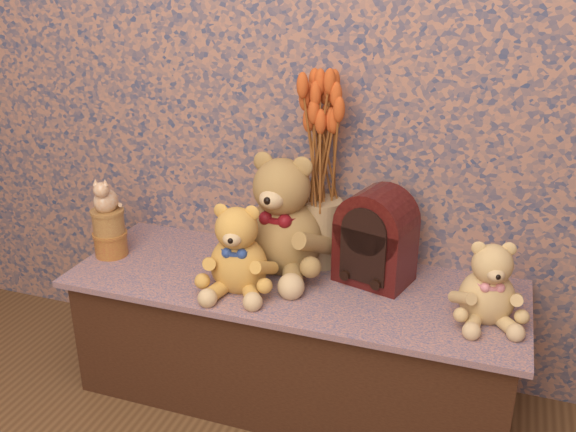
% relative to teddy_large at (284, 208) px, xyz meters
% --- Properties ---
extents(display_shelf, '(1.43, 0.52, 0.43)m').
position_rel_teddy_large_xyz_m(display_shelf, '(0.06, -0.08, -0.42)').
color(display_shelf, '#3D4A7D').
rests_on(display_shelf, ground).
extents(teddy_large, '(0.36, 0.41, 0.42)m').
position_rel_teddy_large_xyz_m(teddy_large, '(0.00, 0.00, 0.00)').
color(teddy_large, olive).
rests_on(teddy_large, display_shelf).
extents(teddy_medium, '(0.28, 0.32, 0.30)m').
position_rel_teddy_large_xyz_m(teddy_medium, '(-0.08, -0.18, -0.06)').
color(teddy_medium, gold).
rests_on(teddy_medium, display_shelf).
extents(teddy_small, '(0.26, 0.29, 0.26)m').
position_rel_teddy_large_xyz_m(teddy_small, '(0.64, -0.11, -0.08)').
color(teddy_small, tan).
rests_on(teddy_small, display_shelf).
extents(cathedral_radio, '(0.25, 0.21, 0.30)m').
position_rel_teddy_large_xyz_m(cathedral_radio, '(0.30, 0.01, -0.06)').
color(cathedral_radio, '#390A0A').
rests_on(cathedral_radio, display_shelf).
extents(ceramic_vase, '(0.14, 0.14, 0.22)m').
position_rel_teddy_large_xyz_m(ceramic_vase, '(0.10, 0.07, -0.10)').
color(ceramic_vase, tan).
rests_on(ceramic_vase, display_shelf).
extents(dried_stalks, '(0.27, 0.27, 0.43)m').
position_rel_teddy_large_xyz_m(dried_stalks, '(0.10, 0.07, 0.23)').
color(dried_stalks, '#CB5120').
rests_on(dried_stalks, ceramic_vase).
extents(biscuit_tin_lower, '(0.14, 0.14, 0.08)m').
position_rel_teddy_large_xyz_m(biscuit_tin_lower, '(-0.59, -0.11, -0.17)').
color(biscuit_tin_lower, gold).
rests_on(biscuit_tin_lower, display_shelf).
extents(biscuit_tin_upper, '(0.14, 0.14, 0.08)m').
position_rel_teddy_large_xyz_m(biscuit_tin_upper, '(-0.59, -0.11, -0.09)').
color(biscuit_tin_upper, tan).
rests_on(biscuit_tin_upper, biscuit_tin_lower).
extents(cat_figurine, '(0.11, 0.12, 0.12)m').
position_rel_teddy_large_xyz_m(cat_figurine, '(-0.59, -0.11, 0.01)').
color(cat_figurine, silver).
rests_on(cat_figurine, biscuit_tin_upper).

